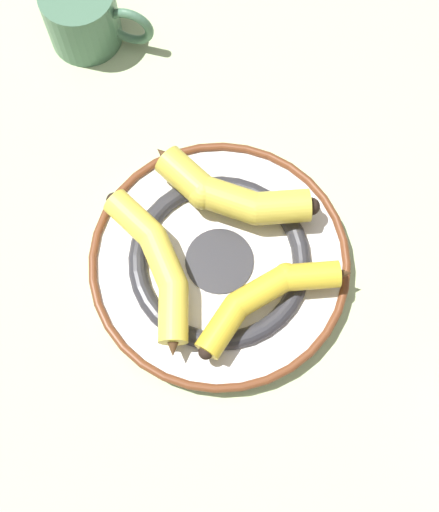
{
  "coord_description": "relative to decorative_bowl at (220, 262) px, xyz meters",
  "views": [
    {
      "loc": [
        -0.21,
        -0.16,
        0.82
      ],
      "look_at": [
        -0.04,
        0.03,
        0.04
      ],
      "focal_mm": 50.0,
      "sensor_mm": 36.0,
      "label": 1
    }
  ],
  "objects": [
    {
      "name": "coffee_mug",
      "position": [
        0.1,
        0.36,
        0.03
      ],
      "size": [
        0.1,
        0.13,
        0.09
      ],
      "rotation": [
        0.0,
        0.0,
        5.28
      ],
      "color": "#477056",
      "rests_on": "ground_plane"
    },
    {
      "name": "banana_c",
      "position": [
        0.06,
        0.04,
        0.04
      ],
      "size": [
        0.11,
        0.19,
        0.04
      ],
      "rotation": [
        0.0,
        0.0,
        -1.1
      ],
      "color": "gold",
      "rests_on": "decorative_bowl"
    },
    {
      "name": "banana_a",
      "position": [
        0.0,
        -0.07,
        0.03
      ],
      "size": [
        0.2,
        0.09,
        0.03
      ],
      "rotation": [
        0.0,
        0.0,
        2.92
      ],
      "color": "gold",
      "rests_on": "decorative_bowl"
    },
    {
      "name": "decorative_bowl",
      "position": [
        0.0,
        0.0,
        0.0
      ],
      "size": [
        0.31,
        0.31,
        0.04
      ],
      "color": "white",
      "rests_on": "ground_plane"
    },
    {
      "name": "banana_b",
      "position": [
        -0.06,
        0.04,
        0.04
      ],
      "size": [
        0.1,
        0.2,
        0.03
      ],
      "rotation": [
        0.0,
        0.0,
        1.22
      ],
      "color": "yellow",
      "rests_on": "decorative_bowl"
    },
    {
      "name": "ground_plane",
      "position": [
        0.04,
        -0.03,
        -0.02
      ],
      "size": [
        2.8,
        2.8,
        0.0
      ],
      "primitive_type": "plane",
      "color": "#B2C693"
    }
  ]
}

